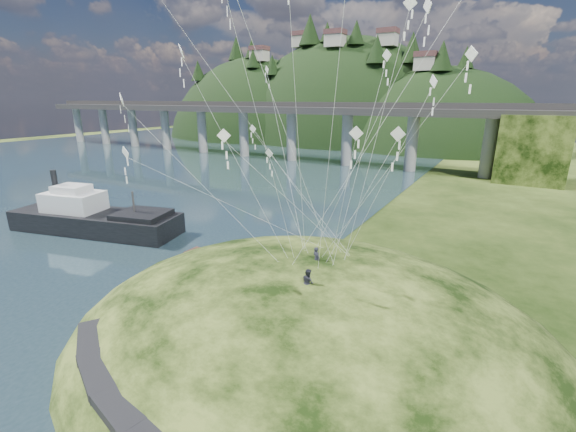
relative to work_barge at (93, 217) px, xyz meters
The scene contains 10 objects.
ground 26.38m from the work_barge, 17.47° to the right, with size 320.00×320.00×0.00m, color black.
water 51.88m from the work_barge, 154.77° to the left, with size 240.00×240.00×0.00m, color #2B454F.
grass_hill 33.79m from the work_barge, 10.10° to the right, with size 36.00×32.00×13.00m.
footpath 37.03m from the work_barge, 28.45° to the right, with size 22.29×5.84×0.83m.
bridge 62.67m from the work_barge, 91.25° to the left, with size 160.00×11.00×15.00m.
far_ridge 116.13m from the work_barge, 99.19° to the left, with size 153.00×70.00×94.50m.
work_barge is the anchor object (origin of this frame).
wooden_dock 21.79m from the work_barge, ahead, with size 12.39×2.27×0.88m.
kite_flyers 34.39m from the work_barge, 10.97° to the right, with size 2.06×4.35×1.86m.
kite_swarm 36.33m from the work_barge, 11.38° to the right, with size 20.18×16.72×16.21m.
Camera 1 is at (18.68, -19.34, 16.01)m, focal length 24.00 mm.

